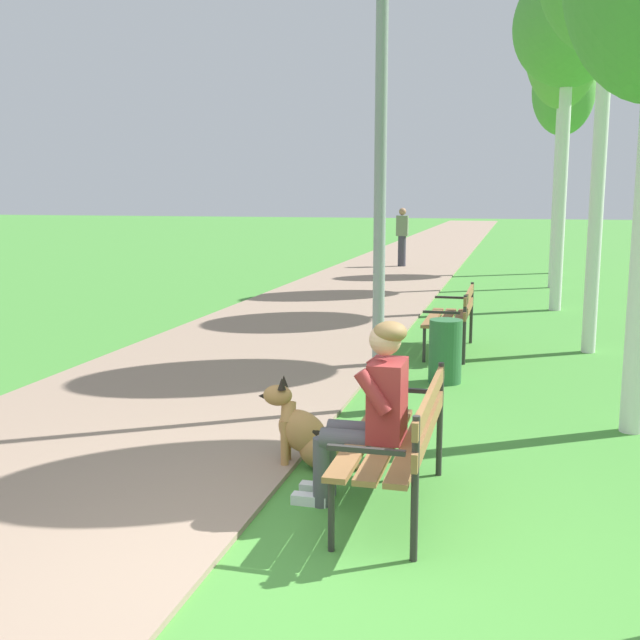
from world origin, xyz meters
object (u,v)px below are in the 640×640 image
at_px(dog_shepherd, 309,435).
at_px(person_seated_on_near_bench, 371,406).
at_px(park_bench_near, 401,435).
at_px(litter_bin, 445,351).
at_px(lamp_post_near, 380,178).
at_px(park_bench_mid, 454,314).
at_px(birch_tree_fifth, 564,43).
at_px(pedestrian_distant, 402,237).
at_px(birch_tree_fourth, 569,30).
at_px(birch_tree_sixth, 564,93).

bearing_deg(dog_shepherd, person_seated_on_near_bench, -44.34).
height_order(park_bench_near, litter_bin, park_bench_near).
bearing_deg(lamp_post_near, park_bench_mid, 81.18).
xyz_separation_m(person_seated_on_near_bench, dog_shepherd, (-0.58, 0.57, -0.42)).
distance_m(park_bench_near, person_seated_on_near_bench, 0.27).
bearing_deg(park_bench_mid, litter_bin, -88.43).
relative_size(park_bench_near, person_seated_on_near_bench, 1.20).
relative_size(dog_shepherd, lamp_post_near, 0.20).
relative_size(park_bench_mid, birch_tree_fifth, 0.23).
distance_m(park_bench_near, pedestrian_distant, 16.66).
xyz_separation_m(park_bench_mid, birch_tree_fourth, (1.44, 4.16, 4.25)).
relative_size(lamp_post_near, birch_tree_fifth, 0.64).
relative_size(birch_tree_fifth, birch_tree_sixth, 1.15).
height_order(park_bench_near, birch_tree_sixth, birch_tree_sixth).
bearing_deg(park_bench_near, park_bench_mid, 90.98).
relative_size(litter_bin, pedestrian_distant, 0.42).
height_order(person_seated_on_near_bench, birch_tree_fifth, birch_tree_fifth).
height_order(dog_shepherd, litter_bin, dog_shepherd).
bearing_deg(park_bench_mid, dog_shepherd, -98.64).
bearing_deg(lamp_post_near, park_bench_near, -75.90).
distance_m(park_bench_mid, pedestrian_distant, 11.55).
distance_m(person_seated_on_near_bench, birch_tree_fourth, 10.29).
bearing_deg(pedestrian_distant, park_bench_near, -81.51).
relative_size(park_bench_near, birch_tree_fourth, 0.26).
height_order(birch_tree_fifth, pedestrian_distant, birch_tree_fifth).
distance_m(park_bench_mid, person_seated_on_near_bench, 5.16).
relative_size(dog_shepherd, birch_tree_fourth, 0.14).
bearing_deg(litter_bin, lamp_post_near, -110.87).
bearing_deg(birch_tree_sixth, dog_shepherd, -98.89).
height_order(lamp_post_near, birch_tree_fourth, birch_tree_fourth).
bearing_deg(birch_tree_fourth, litter_bin, -103.52).
bearing_deg(dog_shepherd, park_bench_mid, 81.36).
bearing_deg(birch_tree_sixth, person_seated_on_near_bench, -96.54).
xyz_separation_m(lamp_post_near, birch_tree_sixth, (2.17, 13.76, 2.33)).
xyz_separation_m(birch_tree_fourth, birch_tree_sixth, (0.26, 6.62, -0.25)).
distance_m(birch_tree_sixth, pedestrian_distant, 5.51).
bearing_deg(birch_tree_fifth, birch_tree_fourth, -91.25).
distance_m(lamp_post_near, pedestrian_distant, 14.47).
bearing_deg(birch_tree_sixth, park_bench_mid, -99.00).
distance_m(birch_tree_fourth, litter_bin, 7.43).
bearing_deg(person_seated_on_near_bench, birch_tree_fourth, 80.49).
distance_m(birch_tree_fourth, pedestrian_distant, 8.99).
distance_m(park_bench_mid, birch_tree_sixth, 11.62).
xyz_separation_m(person_seated_on_near_bench, birch_tree_sixth, (1.82, 15.93, 3.83)).
distance_m(park_bench_mid, litter_bin, 1.66).
distance_m(park_bench_mid, birch_tree_fifth, 9.01).
height_order(birch_tree_fifth, litter_bin, birch_tree_fifth).
bearing_deg(person_seated_on_near_bench, pedestrian_distant, 97.80).
bearing_deg(birch_tree_fourth, lamp_post_near, -104.94).
bearing_deg(litter_bin, birch_tree_fourth, 76.48).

